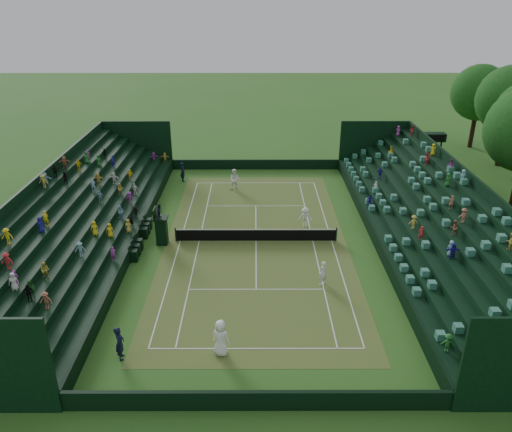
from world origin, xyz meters
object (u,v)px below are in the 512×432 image
at_px(tennis_net, 256,235).
at_px(player_near_east, 323,273).
at_px(umpire_chair, 161,227).
at_px(player_far_east, 305,217).
at_px(player_near_west, 221,338).
at_px(player_far_west, 235,180).

xyz_separation_m(tennis_net, player_near_east, (4.08, -5.82, 0.28)).
bearing_deg(umpire_chair, player_near_east, -26.80).
bearing_deg(umpire_chair, player_far_east, 14.99).
height_order(player_near_west, player_far_east, player_near_west).
bearing_deg(player_near_west, player_near_east, -107.29).
bearing_deg(player_near_west, umpire_chair, -42.57).
distance_m(tennis_net, player_far_west, 10.32).
xyz_separation_m(player_far_west, player_far_east, (5.65, -7.70, -0.20)).
bearing_deg(player_far_west, player_near_west, -86.12).
relative_size(umpire_chair, player_near_west, 1.55).
xyz_separation_m(player_near_east, player_far_west, (-5.96, 15.95, 0.18)).
bearing_deg(player_far_east, player_near_east, -84.97).
distance_m(player_near_west, player_far_east, 15.72).
bearing_deg(player_far_east, umpire_chair, -162.18).
bearing_deg(umpire_chair, player_far_west, 65.31).
relative_size(tennis_net, player_near_east, 7.23).
relative_size(player_near_west, player_far_east, 1.25).
height_order(player_far_west, player_far_east, player_far_west).
xyz_separation_m(umpire_chair, player_near_west, (4.95, -11.91, -0.32)).
distance_m(tennis_net, player_near_west, 12.41).
relative_size(player_near_east, player_far_west, 0.82).
bearing_deg(tennis_net, player_far_east, 32.96).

